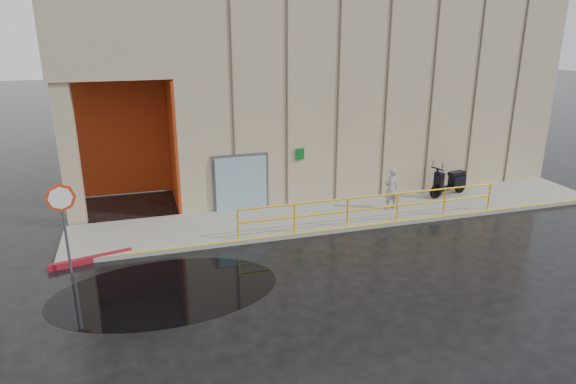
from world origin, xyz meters
name	(u,v)px	position (x,y,z in m)	size (l,w,h in m)	color
ground	(280,286)	(0.00, 0.00, 0.00)	(120.00, 120.00, 0.00)	black
sidewalk	(350,213)	(4.00, 4.50, 0.07)	(20.00, 3.00, 0.15)	gray
building	(319,81)	(5.10, 10.98, 4.21)	(20.00, 10.17, 8.00)	tan
guardrail	(373,209)	(4.25, 3.15, 0.68)	(9.56, 0.06, 1.03)	yellow
person	(391,188)	(5.55, 4.31, 0.95)	(0.58, 0.38, 1.60)	#98999D
scooter	(450,175)	(8.56, 5.05, 1.02)	(1.99, 1.07, 1.51)	black
stop_sign	(62,209)	(-5.50, 2.49, 1.95)	(0.80, 0.17, 2.68)	#5C5C61
red_curb	(91,259)	(-5.00, 3.08, 0.09)	(2.40, 0.18, 0.18)	maroon
puddle	(166,291)	(-2.99, 0.67, 0.00)	(6.05, 3.72, 0.01)	black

